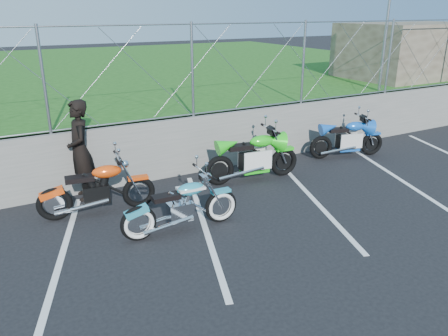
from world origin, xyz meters
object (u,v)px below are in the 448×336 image
cruiser_turquoise (183,208)px  naked_orange (99,191)px  sportbike_blue (348,140)px  sportbike_green (254,159)px  person_standing (80,150)px

cruiser_turquoise → naked_orange: bearing=130.6°
cruiser_turquoise → sportbike_blue: same height
sportbike_green → sportbike_blue: sportbike_green is taller
cruiser_turquoise → sportbike_blue: (5.25, 1.61, 0.03)m
cruiser_turquoise → person_standing: 2.57m
cruiser_turquoise → naked_orange: 1.71m
sportbike_green → cruiser_turquoise: bearing=-141.6°
naked_orange → sportbike_blue: bearing=9.7°
sportbike_green → person_standing: person_standing is taller
cruiser_turquoise → person_standing: size_ratio=1.06×
naked_orange → sportbike_blue: size_ratio=1.08×
sportbike_blue → person_standing: bearing=-169.4°
sportbike_green → person_standing: size_ratio=1.12×
naked_orange → sportbike_blue: 6.32m
cruiser_turquoise → naked_orange: size_ratio=0.99×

